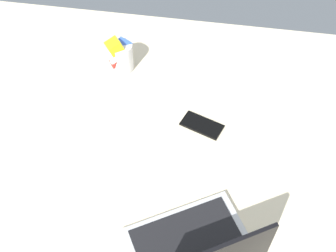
% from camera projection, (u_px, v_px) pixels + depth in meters
% --- Properties ---
extents(bed_mattress, '(1.80, 1.40, 0.18)m').
position_uv_depth(bed_mattress, '(148.00, 165.00, 1.47)').
color(bed_mattress, beige).
rests_on(bed_mattress, ground).
extents(laptop, '(0.40, 0.37, 0.23)m').
position_uv_depth(laptop, '(195.00, 251.00, 1.14)').
color(laptop, '#B7BABC').
rests_on(laptop, bed_mattress).
extents(snack_cup, '(0.10, 0.10, 0.15)m').
position_uv_depth(snack_cup, '(121.00, 56.00, 1.59)').
color(snack_cup, silver).
rests_on(snack_cup, bed_mattress).
extents(cell_phone, '(0.15, 0.11, 0.01)m').
position_uv_depth(cell_phone, '(202.00, 125.00, 1.46)').
color(cell_phone, black).
rests_on(cell_phone, bed_mattress).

